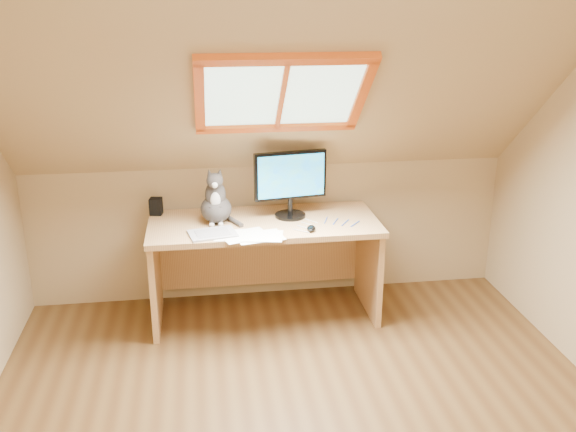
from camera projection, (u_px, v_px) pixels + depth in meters
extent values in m
cube|color=tan|center=(270.00, 231.00, 4.79)|extent=(3.50, 0.02, 1.00)
cube|color=tan|center=(283.00, 82.00, 3.67)|extent=(3.50, 1.56, 1.41)
cube|color=#B2E0CC|center=(282.00, 93.00, 3.76)|extent=(0.90, 0.53, 0.48)
cube|color=#E25015|center=(282.00, 93.00, 3.76)|extent=(1.02, 0.64, 0.59)
cube|color=tan|center=(264.00, 224.00, 4.37)|extent=(1.56, 0.68, 0.04)
cube|color=tan|center=(156.00, 278.00, 4.39)|extent=(0.04, 0.61, 0.67)
cube|color=tan|center=(369.00, 265.00, 4.59)|extent=(0.04, 0.61, 0.67)
cube|color=tan|center=(260.00, 255.00, 4.78)|extent=(1.46, 0.03, 0.47)
cylinder|color=black|center=(290.00, 215.00, 4.45)|extent=(0.21, 0.21, 0.02)
cylinder|color=black|center=(290.00, 206.00, 4.43)|extent=(0.03, 0.03, 0.12)
cube|color=black|center=(290.00, 175.00, 4.35)|extent=(0.50, 0.11, 0.33)
cube|color=blue|center=(291.00, 176.00, 4.33)|extent=(0.46, 0.08, 0.29)
ellipsoid|color=#403A38|center=(216.00, 209.00, 4.33)|extent=(0.22, 0.26, 0.18)
ellipsoid|color=#403A38|center=(215.00, 195.00, 4.28)|extent=(0.15, 0.15, 0.20)
ellipsoid|color=silver|center=(215.00, 200.00, 4.23)|extent=(0.07, 0.04, 0.11)
ellipsoid|color=#403A38|center=(215.00, 181.00, 4.20)|extent=(0.12, 0.10, 0.10)
sphere|color=silver|center=(215.00, 185.00, 4.17)|extent=(0.04, 0.04, 0.04)
cone|color=#403A38|center=(209.00, 173.00, 4.20)|extent=(0.05, 0.05, 0.06)
cone|color=#403A38|center=(220.00, 172.00, 4.21)|extent=(0.05, 0.05, 0.06)
cube|color=black|center=(156.00, 206.00, 4.48)|extent=(0.09, 0.09, 0.12)
cube|color=#B2B2B7|center=(213.00, 234.00, 4.12)|extent=(0.33, 0.26, 0.01)
ellipsoid|color=black|center=(311.00, 228.00, 4.19)|extent=(0.08, 0.11, 0.03)
cube|color=white|center=(252.00, 235.00, 4.11)|extent=(0.33, 0.27, 0.00)
cube|color=white|center=(252.00, 235.00, 4.11)|extent=(0.32, 0.24, 0.00)
cube|color=white|center=(252.00, 235.00, 4.11)|extent=(0.35, 0.30, 0.00)
cube|color=white|center=(252.00, 235.00, 4.11)|extent=(0.34, 0.28, 0.00)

